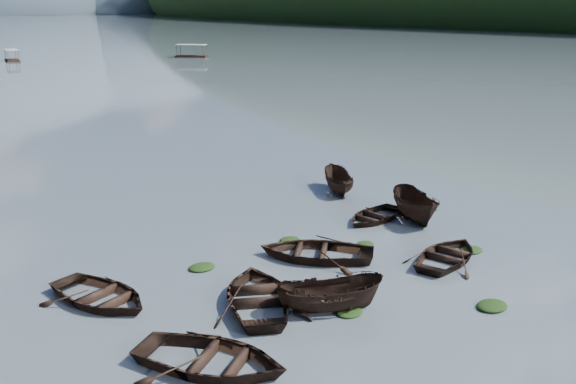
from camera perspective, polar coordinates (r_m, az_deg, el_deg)
ground_plane at (r=23.76m, az=17.72°, el=-11.28°), size 2400.00×2400.00×0.00m
haze_mtn_d at (r=972.45m, az=-16.49°, el=15.10°), size 520.00×520.00×220.00m
rowboat_0 at (r=20.50m, az=-6.84°, el=-15.27°), size 5.68×6.04×1.02m
rowboat_1 at (r=24.23m, az=-2.62°, el=-9.90°), size 5.50×6.11×1.04m
rowboat_2 at (r=23.76m, az=3.72°, el=-10.47°), size 4.17×3.11×1.52m
rowboat_3 at (r=28.35m, az=2.50°, el=-5.85°), size 6.05×6.08×1.04m
rowboat_4 at (r=28.87m, az=14.01°, el=-5.93°), size 5.02×4.22×0.89m
rowboat_5 at (r=33.88m, az=11.22°, el=-2.39°), size 3.53×4.75×1.73m
rowboat_6 at (r=25.32m, az=-16.31°, el=-9.37°), size 4.54×5.38×0.95m
rowboat_7 at (r=33.48m, az=7.68°, el=-2.44°), size 4.50×3.64×0.82m
rowboat_8 at (r=38.22m, az=4.45°, el=0.04°), size 3.14×4.11×1.50m
weed_clump_1 at (r=23.59m, az=5.49°, el=-10.73°), size 1.02×0.81×0.22m
weed_clump_2 at (r=25.07m, az=17.67°, el=-9.77°), size 1.25×1.00×0.27m
weed_clump_3 at (r=30.00m, az=6.86°, el=-4.68°), size 0.86×0.72×0.19m
weed_clump_4 at (r=30.19m, az=16.00°, el=-5.08°), size 1.11×0.88×0.23m
weed_clump_5 at (r=27.44m, az=-7.66°, el=-6.77°), size 1.15×0.93×0.24m
weed_clump_6 at (r=30.29m, az=0.14°, el=-4.35°), size 0.99×0.83×0.21m
weed_clump_7 at (r=35.42m, az=12.26°, el=-1.62°), size 1.21×0.97×0.26m
pontoon_centre at (r=138.52m, az=-23.29°, el=10.64°), size 3.03×5.82×2.13m
pontoon_right at (r=138.59m, az=-8.54°, el=11.77°), size 6.52×6.61×2.51m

